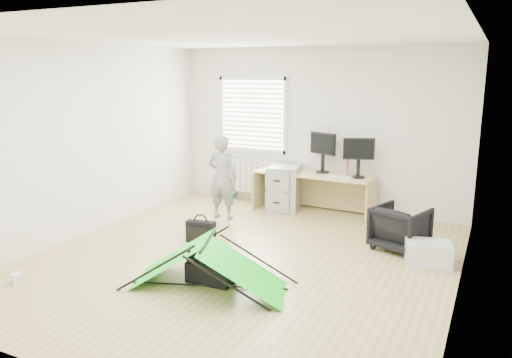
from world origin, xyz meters
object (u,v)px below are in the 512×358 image
at_px(kite, 208,264).
at_px(storage_crate, 428,254).
at_px(office_chair, 400,228).
at_px(person, 222,177).
at_px(thermos, 346,167).
at_px(desk, 314,193).
at_px(monitor_right, 358,163).
at_px(filing_cabinet, 285,187).
at_px(monitor_left, 323,158).
at_px(laptop_bag, 201,232).
at_px(duffel_bag, 211,272).

height_order(kite, storage_crate, kite).
xyz_separation_m(office_chair, person, (-2.80, 0.21, 0.38)).
bearing_deg(thermos, desk, -169.55).
distance_m(desk, person, 1.55).
bearing_deg(monitor_right, filing_cabinet, 157.80).
distance_m(monitor_right, thermos, 0.27).
relative_size(monitor_left, laptop_bag, 1.26).
height_order(storage_crate, laptop_bag, laptop_bag).
bearing_deg(monitor_left, desk, -109.16).
distance_m(filing_cabinet, office_chair, 2.41).
relative_size(storage_crate, duffel_bag, 1.00).
bearing_deg(duffel_bag, monitor_right, 74.64).
distance_m(monitor_right, person, 2.14).
xyz_separation_m(person, duffel_bag, (1.11, -2.21, -0.56)).
xyz_separation_m(filing_cabinet, kite, (0.48, -3.26, -0.11)).
xyz_separation_m(kite, duffel_bag, (-0.04, 0.12, -0.15)).
xyz_separation_m(thermos, kite, (-0.55, -3.37, -0.52)).
height_order(monitor_left, office_chair, monitor_left).
relative_size(laptop_bag, duffel_bag, 0.77).
xyz_separation_m(filing_cabinet, person, (-0.68, -0.93, 0.29)).
bearing_deg(thermos, kite, -99.19).
distance_m(person, kite, 2.63).
xyz_separation_m(thermos, office_chair, (1.10, -1.25, -0.50)).
relative_size(office_chair, duffel_bag, 1.22).
bearing_deg(office_chair, monitor_left, -21.48).
relative_size(filing_cabinet, laptop_bag, 1.87).
bearing_deg(kite, monitor_left, 67.81).
height_order(monitor_right, person, person).
xyz_separation_m(kite, storage_crate, (2.06, 1.71, -0.12)).
height_order(office_chair, kite, office_chair).
distance_m(thermos, office_chair, 1.74).
relative_size(desk, filing_cabinet, 2.59).
bearing_deg(filing_cabinet, desk, -10.59).
bearing_deg(storage_crate, monitor_right, 129.95).
bearing_deg(thermos, duffel_bag, -100.21).
bearing_deg(thermos, office_chair, -48.51).
xyz_separation_m(desk, thermos, (0.51, 0.09, 0.46)).
xyz_separation_m(monitor_left, kite, (-0.14, -3.39, -0.64)).
bearing_deg(thermos, laptop_bag, -122.62).
xyz_separation_m(desk, laptop_bag, (-0.88, -2.08, -0.18)).
distance_m(kite, duffel_bag, 0.20).
bearing_deg(storage_crate, duffel_bag, -143.02).
bearing_deg(thermos, person, -148.52).
relative_size(kite, laptop_bag, 4.29).
relative_size(desk, kite, 1.13).
relative_size(office_chair, laptop_bag, 1.58).
bearing_deg(office_chair, filing_cabinet, -9.54).
distance_m(filing_cabinet, monitor_left, 0.82).
relative_size(kite, duffel_bag, 3.31).
height_order(monitor_right, laptop_bag, monitor_right).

